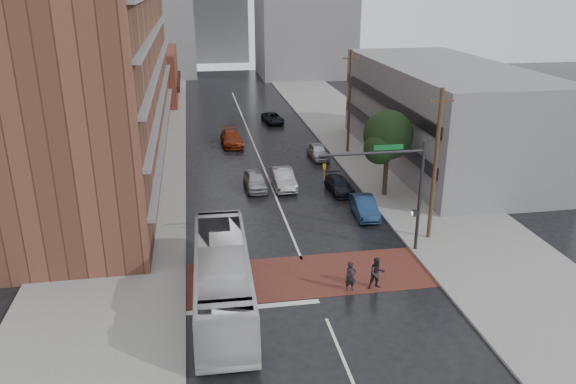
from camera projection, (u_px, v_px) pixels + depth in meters
name	position (u px, v px, depth m)	size (l,w,h in m)	color
ground	(310.00, 280.00, 32.01)	(160.00, 160.00, 0.00)	black
crosswalk	(308.00, 276.00, 32.47)	(14.00, 5.00, 0.02)	brown
sidewalk_west	(138.00, 159.00, 53.21)	(9.00, 90.00, 0.15)	gray
sidewalk_east	(371.00, 148.00, 56.84)	(9.00, 90.00, 0.15)	gray
apartment_block	(90.00, 6.00, 46.96)	(10.00, 44.00, 28.00)	brown
storefront_west	(148.00, 75.00, 78.65)	(8.00, 16.00, 7.00)	brown
building_east	(442.00, 114.00, 51.45)	(11.00, 26.00, 9.00)	slate
distant_tower_center	(216.00, 1.00, 115.32)	(12.00, 10.00, 24.00)	slate
street_tree	(388.00, 138.00, 42.77)	(4.20, 4.10, 6.90)	#332319
signal_mast	(398.00, 182.00, 33.56)	(6.50, 0.30, 7.20)	#2D2D33
utility_pole_near	(435.00, 165.00, 35.27)	(1.60, 0.26, 10.00)	#473321
utility_pole_far	(349.00, 101.00, 53.70)	(1.60, 0.26, 10.00)	#473321
transit_bus	(223.00, 278.00, 28.92)	(2.80, 11.95, 3.33)	silver
pedestrian_a	(351.00, 277.00, 30.63)	(0.63, 0.41, 1.73)	black
pedestrian_b	(377.00, 273.00, 30.84)	(0.91, 0.71, 1.86)	black
car_travel_a	(255.00, 180.00, 45.74)	(1.70, 4.23, 1.44)	#9EA0A5
car_travel_b	(283.00, 178.00, 46.04)	(1.63, 4.68, 1.54)	#B5B7BD
car_travel_c	(231.00, 138.00, 57.93)	(2.07, 5.08, 1.47)	maroon
suv_travel	(273.00, 118.00, 66.87)	(2.00, 4.33, 1.20)	black
car_parked_near	(364.00, 207.00, 40.51)	(1.47, 4.21, 1.39)	navy
car_parked_mid	(339.00, 185.00, 45.09)	(1.65, 4.06, 1.18)	black
car_parked_far	(318.00, 151.00, 53.64)	(1.63, 4.05, 1.38)	#B3B6BB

